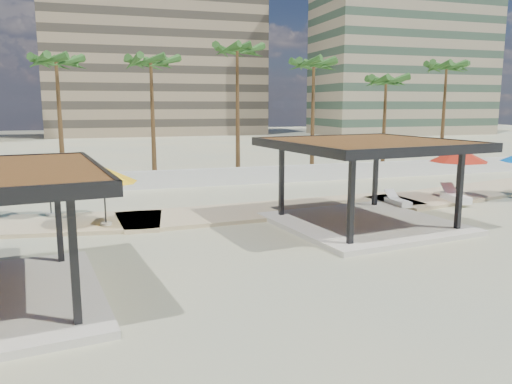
% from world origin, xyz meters
% --- Properties ---
extents(ground, '(200.00, 200.00, 0.00)m').
position_xyz_m(ground, '(0.00, 0.00, 0.00)').
color(ground, '#C4B681').
rests_on(ground, ground).
extents(promenade, '(44.45, 7.97, 0.24)m').
position_xyz_m(promenade, '(2.00, 7.67, 0.06)').
color(promenade, '#C6B284').
rests_on(promenade, ground).
extents(boundary_wall, '(56.00, 0.30, 1.20)m').
position_xyz_m(boundary_wall, '(0.00, 16.00, 0.60)').
color(boundary_wall, silver).
rests_on(boundary_wall, ground).
extents(building_mid, '(38.00, 16.00, 30.40)m').
position_xyz_m(building_mid, '(4.00, 78.00, 14.27)').
color(building_mid, '#847259').
rests_on(building_mid, ground).
extents(building_east, '(32.00, 15.00, 36.40)m').
position_xyz_m(building_east, '(48.00, 66.00, 17.27)').
color(building_east, gray).
rests_on(building_east, ground).
extents(pavilion_central, '(8.67, 8.67, 3.91)m').
position_xyz_m(pavilion_central, '(4.66, 2.87, 2.33)').
color(pavilion_central, beige).
rests_on(pavilion_central, ground).
extents(umbrella_b, '(3.36, 3.36, 2.61)m').
position_xyz_m(umbrella_b, '(-6.55, 5.80, 2.42)').
color(umbrella_b, beige).
rests_on(umbrella_b, promenade).
extents(umbrella_c, '(4.25, 4.25, 2.89)m').
position_xyz_m(umbrella_c, '(12.58, 6.47, 2.66)').
color(umbrella_c, beige).
rests_on(umbrella_c, promenade).
extents(umbrella_f, '(3.15, 3.15, 2.46)m').
position_xyz_m(umbrella_f, '(-9.04, 8.58, 2.29)').
color(umbrella_f, beige).
rests_on(umbrella_f, promenade).
extents(lounger_b, '(0.67, 1.90, 0.71)m').
position_xyz_m(lounger_b, '(8.35, 5.84, 0.35)').
color(lounger_b, white).
rests_on(lounger_b, promenade).
extents(lounger_c, '(1.18, 2.40, 0.87)m').
position_xyz_m(lounger_c, '(12.04, 5.85, 0.39)').
color(lounger_c, white).
rests_on(lounger_c, promenade).
extents(palm_c, '(3.00, 3.00, 8.99)m').
position_xyz_m(palm_c, '(-9.00, 18.10, 7.84)').
color(palm_c, brown).
rests_on(palm_c, ground).
extents(palm_d, '(3.00, 3.00, 9.15)m').
position_xyz_m(palm_d, '(-3.00, 18.90, 8.00)').
color(palm_d, brown).
rests_on(palm_d, ground).
extents(palm_e, '(3.00, 3.00, 10.11)m').
position_xyz_m(palm_e, '(3.00, 18.40, 8.89)').
color(palm_e, brown).
rests_on(palm_e, ground).
extents(palm_f, '(3.00, 3.00, 9.26)m').
position_xyz_m(palm_f, '(9.00, 18.60, 8.10)').
color(palm_f, brown).
rests_on(palm_f, ground).
extents(palm_g, '(3.00, 3.00, 8.10)m').
position_xyz_m(palm_g, '(15.00, 18.20, 7.00)').
color(palm_g, brown).
rests_on(palm_g, ground).
extents(palm_h, '(3.00, 3.00, 9.36)m').
position_xyz_m(palm_h, '(21.00, 18.80, 8.19)').
color(palm_h, brown).
rests_on(palm_h, ground).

